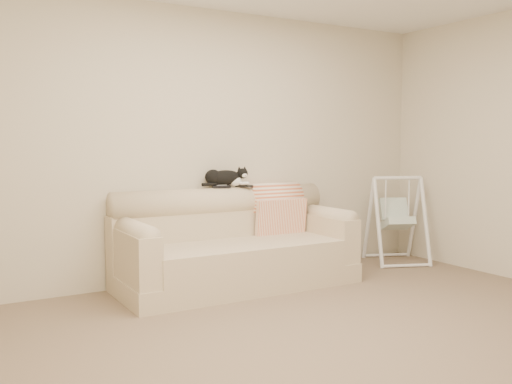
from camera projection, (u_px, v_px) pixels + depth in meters
ground_plane at (340, 335)px, 3.94m from camera, size 5.00×5.00×0.00m
room_shell at (342, 113)px, 3.81m from camera, size 5.04×4.04×2.60m
sofa at (234, 248)px, 5.31m from camera, size 2.20×0.93×0.90m
remote_a at (221, 186)px, 5.46m from camera, size 0.18×0.07×0.03m
remote_b at (244, 186)px, 5.56m from camera, size 0.15×0.15×0.02m
tuxedo_cat at (225, 177)px, 5.50m from camera, size 0.49×0.23×0.19m
throw_blanket at (274, 202)px, 5.77m from camera, size 0.56×0.38×0.58m
baby_swing at (396, 219)px, 6.32m from camera, size 0.77×0.80×0.97m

